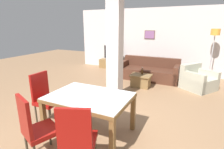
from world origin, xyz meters
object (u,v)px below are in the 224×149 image
at_px(armchair, 198,81).
at_px(tv_screen, 112,53).
at_px(dining_chair_near_right, 77,138).
at_px(bottle, 142,71).
at_px(dining_chair_head_left, 45,96).
at_px(dining_table, 90,103).
at_px(dining_chair_near_left, 35,126).
at_px(floor_lamp, 215,38).
at_px(sofa, 149,72).
at_px(coffee_table, 141,81).
at_px(tv_stand, 112,64).

xyz_separation_m(armchair, tv_screen, (-3.69, 1.36, 0.45)).
height_order(dining_chair_near_right, bottle, dining_chair_near_right).
height_order(dining_chair_head_left, tv_screen, tv_screen).
xyz_separation_m(dining_table, dining_chair_near_left, (-0.36, -0.92, -0.05)).
bearing_deg(dining_chair_near_left, tv_screen, 126.20).
bearing_deg(tv_screen, dining_chair_near_left, 125.43).
bearing_deg(floor_lamp, dining_chair_near_right, -108.27).
distance_m(dining_chair_near_right, bottle, 3.93).
xyz_separation_m(dining_chair_head_left, sofa, (1.24, 3.94, -0.28)).
bearing_deg(dining_chair_near_left, dining_chair_head_left, 150.79).
bearing_deg(bottle, tv_screen, 137.13).
relative_size(sofa, coffee_table, 3.21).
xyz_separation_m(bottle, tv_stand, (-1.99, 1.84, -0.30)).
relative_size(bottle, tv_stand, 0.19).
bearing_deg(dining_chair_head_left, armchair, 140.48).
height_order(dining_chair_near_right, coffee_table, dining_chair_near_right).
bearing_deg(dining_chair_near_right, tv_stand, 88.52).
height_order(sofa, coffee_table, sofa).
xyz_separation_m(sofa, tv_stand, (-2.00, 0.96, -0.07)).
height_order(coffee_table, bottle, bottle).
bearing_deg(bottle, dining_chair_head_left, -111.75).
distance_m(bottle, tv_screen, 2.72).
bearing_deg(dining_chair_head_left, coffee_table, 157.57).
xyz_separation_m(dining_chair_near_left, coffee_table, (0.47, 3.86, -0.35)).
relative_size(coffee_table, tv_screen, 0.66).
xyz_separation_m(coffee_table, tv_screen, (-1.98, 1.95, 0.51)).
xyz_separation_m(dining_chair_near_right, tv_stand, (-2.24, 5.77, -0.35)).
bearing_deg(floor_lamp, tv_screen, 176.13).
distance_m(armchair, floor_lamp, 1.73).
relative_size(dining_table, dining_chair_head_left, 1.40).
bearing_deg(tv_screen, dining_chair_near_right, 132.06).
distance_m(dining_table, coffee_table, 2.97).
height_order(dining_chair_head_left, floor_lamp, floor_lamp).
bearing_deg(sofa, bottle, 88.82).
xyz_separation_m(armchair, tv_stand, (-3.69, 1.36, -0.07)).
bearing_deg(dining_chair_near_left, sofa, 105.84).
bearing_deg(dining_chair_head_left, tv_screen, -171.08).
relative_size(dining_chair_head_left, sofa, 0.49).
xyz_separation_m(dining_table, armchair, (1.81, 3.54, -0.34)).
relative_size(dining_chair_head_left, tv_stand, 0.84).
relative_size(sofa, floor_lamp, 1.15).
distance_m(dining_table, armchair, 3.99).
height_order(dining_chair_near_right, armchair, dining_chair_near_right).
bearing_deg(dining_table, floor_lamp, 64.78).
height_order(coffee_table, floor_lamp, floor_lamp).
xyz_separation_m(dining_chair_near_left, bottle, (0.47, 3.97, -0.06)).
bearing_deg(dining_chair_near_right, coffee_table, 71.13).
bearing_deg(tv_stand, sofa, -25.49).
distance_m(dining_table, dining_chair_head_left, 1.11).
bearing_deg(floor_lamp, armchair, -108.73).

